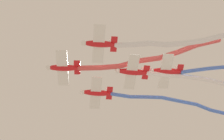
{
  "coord_description": "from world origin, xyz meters",
  "views": [
    {
      "loc": [
        47.23,
        7.42,
        4.43
      ],
      "look_at": [
        -5.16,
        0.39,
        63.81
      ],
      "focal_mm": 75.47,
      "sensor_mm": 36.0,
      "label": 1
    }
  ],
  "objects_px": {
    "airplane_left_wing": "(99,44)",
    "airplane_right_wing": "(96,93)",
    "airplane_lead": "(63,68)",
    "airplane_trail": "(166,71)",
    "airplane_slot": "(132,72)"
  },
  "relations": [
    {
      "from": "airplane_right_wing",
      "to": "airplane_slot",
      "type": "height_order",
      "value": "airplane_right_wing"
    },
    {
      "from": "airplane_left_wing",
      "to": "airplane_right_wing",
      "type": "height_order",
      "value": "airplane_right_wing"
    },
    {
      "from": "airplane_slot",
      "to": "airplane_left_wing",
      "type": "bearing_deg",
      "value": 42.83
    },
    {
      "from": "airplane_lead",
      "to": "airplane_right_wing",
      "type": "relative_size",
      "value": 1.0
    },
    {
      "from": "airplane_lead",
      "to": "airplane_right_wing",
      "type": "xyz_separation_m",
      "value": [
        -6.86,
        4.58,
        0.3
      ]
    },
    {
      "from": "airplane_lead",
      "to": "airplane_trail",
      "type": "distance_m",
      "value": 17.51
    },
    {
      "from": "airplane_lead",
      "to": "airplane_left_wing",
      "type": "bearing_deg",
      "value": 137.81
    },
    {
      "from": "airplane_lead",
      "to": "airplane_left_wing",
      "type": "xyz_separation_m",
      "value": [
        4.58,
        6.87,
        -0.4
      ]
    },
    {
      "from": "airplane_left_wing",
      "to": "airplane_trail",
      "type": "xyz_separation_m",
      "value": [
        -8.02,
        10.3,
        0.8
      ]
    },
    {
      "from": "airplane_slot",
      "to": "airplane_lead",
      "type": "bearing_deg",
      "value": -2.21
    },
    {
      "from": "airplane_lead",
      "to": "airplane_left_wing",
      "type": "height_order",
      "value": "airplane_lead"
    },
    {
      "from": "airplane_lead",
      "to": "airplane_right_wing",
      "type": "distance_m",
      "value": 8.25
    },
    {
      "from": "airplane_left_wing",
      "to": "airplane_right_wing",
      "type": "xyz_separation_m",
      "value": [
        -11.44,
        -2.29,
        0.7
      ]
    },
    {
      "from": "airplane_lead",
      "to": "airplane_slot",
      "type": "relative_size",
      "value": 1.0
    },
    {
      "from": "airplane_trail",
      "to": "airplane_slot",
      "type": "bearing_deg",
      "value": 0.63
    }
  ]
}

